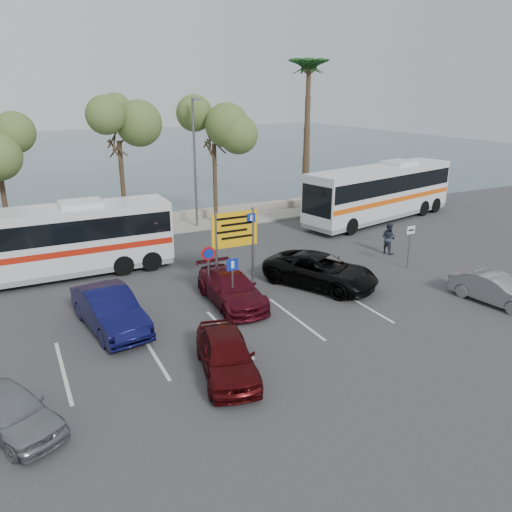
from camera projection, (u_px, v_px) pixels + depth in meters
name	position (u px, v px, depth m)	size (l,w,h in m)	color
ground	(246.00, 317.00, 19.86)	(120.00, 120.00, 0.00)	#363639
kerb_strip	(151.00, 231.00, 31.69)	(44.00, 2.40, 0.15)	gray
seawall	(142.00, 220.00, 33.31)	(48.00, 0.80, 0.60)	gray
sea	(63.00, 154.00, 70.67)	(140.00, 140.00, 0.00)	#3A535D
tree_mid	(118.00, 125.00, 28.97)	(3.20, 3.20, 8.00)	#382619
tree_right	(214.00, 130.00, 31.69)	(3.20, 3.20, 7.40)	#382619
palm_tree	(309.00, 70.00, 33.51)	(4.80, 4.80, 11.20)	#382619
street_lamp_right	(195.00, 157.00, 31.13)	(0.45, 1.15, 8.01)	slate
direction_sign	(235.00, 235.00, 22.23)	(2.20, 0.12, 3.60)	slate
sign_no_stop	(209.00, 264.00, 21.12)	(0.60, 0.08, 2.35)	slate
sign_parking	(233.00, 277.00, 19.98)	(0.50, 0.07, 2.25)	slate
sign_taxi	(410.00, 241.00, 24.86)	(0.50, 0.07, 2.20)	slate
lane_markings	(230.00, 333.00, 18.52)	(12.02, 4.20, 0.01)	silver
coach_bus_left	(46.00, 245.00, 23.39)	(11.59, 2.52, 3.61)	silver
coach_bus_right	(380.00, 194.00, 34.12)	(12.85, 5.39, 3.92)	silver
car_silver_a	(10.00, 410.00, 13.05)	(1.45, 3.60, 1.23)	gray
car_blue	(110.00, 310.00, 18.67)	(1.63, 4.68, 1.54)	#0E0F42
car_maroon	(231.00, 288.00, 20.94)	(1.87, 4.60, 1.34)	#540E1B
car_red	(227.00, 354.00, 15.67)	(1.62, 4.02, 1.37)	#480A0C
suv_black	(321.00, 270.00, 22.83)	(2.44, 5.28, 1.47)	black
car_silver_b	(496.00, 289.00, 20.97)	(1.33, 3.81, 1.25)	gray
pedestrian_far	(388.00, 238.00, 27.35)	(0.84, 0.66, 1.74)	#2D3344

